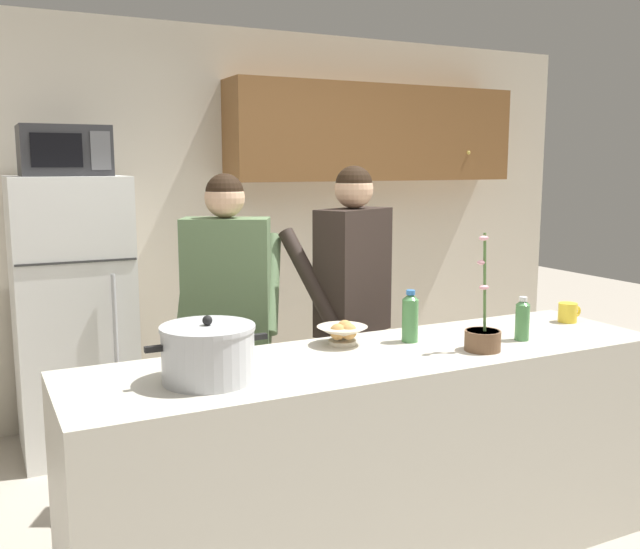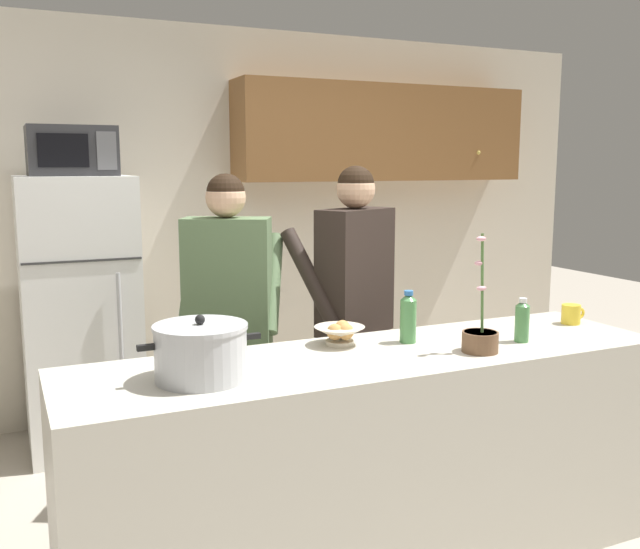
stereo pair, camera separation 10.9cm
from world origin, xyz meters
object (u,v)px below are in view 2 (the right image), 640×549
(person_near_pot, at_px, (228,300))
(person_by_sink, at_px, (354,288))
(refrigerator, at_px, (80,314))
(bread_bowl, at_px, (340,333))
(coffee_mug, at_px, (571,314))
(cooking_pot, at_px, (201,352))
(bottle_near_edge, at_px, (408,317))
(potted_orchid, at_px, (480,337))
(microwave, at_px, (72,151))
(bottle_mid_counter, at_px, (522,320))

(person_near_pot, relative_size, person_by_sink, 0.98)
(refrigerator, distance_m, bread_bowl, 1.90)
(bread_bowl, bearing_deg, coffee_mug, -4.94)
(person_near_pot, bearing_deg, refrigerator, 120.09)
(refrigerator, height_order, person_near_pot, person_near_pot)
(refrigerator, height_order, coffee_mug, refrigerator)
(coffee_mug, bearing_deg, cooking_pot, -176.05)
(refrigerator, distance_m, cooking_pot, 1.92)
(refrigerator, xyz_separation_m, bottle_near_edge, (1.19, -1.75, 0.22))
(potted_orchid, bearing_deg, microwave, 124.74)
(bottle_mid_counter, bearing_deg, potted_orchid, -167.12)
(microwave, distance_m, person_near_pot, 1.38)
(person_by_sink, relative_size, bottle_mid_counter, 8.65)
(microwave, relative_size, bread_bowl, 2.19)
(coffee_mug, xyz_separation_m, bottle_near_edge, (-0.91, 0.02, 0.06))
(refrigerator, distance_m, person_by_sink, 1.69)
(microwave, xyz_separation_m, person_near_pot, (0.60, -1.01, -0.74))
(refrigerator, xyz_separation_m, potted_orchid, (1.38, -2.00, 0.17))
(person_by_sink, relative_size, cooking_pot, 3.74)
(microwave, bearing_deg, person_near_pot, -59.37)
(person_by_sink, distance_m, coffee_mug, 1.08)
(person_by_sink, xyz_separation_m, bottle_near_edge, (-0.06, -0.64, -0.02))
(person_near_pot, height_order, coffee_mug, person_near_pot)
(cooking_pot, bearing_deg, refrigerator, 96.81)
(microwave, height_order, bottle_mid_counter, microwave)
(microwave, distance_m, bottle_mid_counter, 2.64)
(person_by_sink, height_order, potted_orchid, person_by_sink)
(bottle_near_edge, distance_m, bottle_mid_counter, 0.50)
(refrigerator, relative_size, cooking_pot, 3.61)
(bread_bowl, xyz_separation_m, potted_orchid, (0.48, -0.34, 0.01))
(coffee_mug, relative_size, bread_bowl, 0.60)
(cooking_pot, xyz_separation_m, bottle_mid_counter, (1.42, -0.05, -0.01))
(coffee_mug, bearing_deg, person_near_pot, 153.90)
(refrigerator, bearing_deg, bottle_mid_counter, -49.75)
(person_near_pot, relative_size, bottle_mid_counter, 8.47)
(person_near_pot, bearing_deg, microwave, 120.63)
(person_near_pot, xyz_separation_m, person_by_sink, (0.65, -0.08, 0.03))
(person_by_sink, bearing_deg, refrigerator, 138.37)
(potted_orchid, bearing_deg, person_near_pot, 128.60)
(refrigerator, xyz_separation_m, microwave, (0.00, -0.02, 0.95))
(person_near_pot, xyz_separation_m, bottle_near_edge, (0.59, -0.72, 0.00))
(bottle_mid_counter, bearing_deg, person_near_pot, 138.93)
(person_near_pot, bearing_deg, person_by_sink, -6.99)
(person_by_sink, relative_size, bottle_near_edge, 7.34)
(person_near_pot, bearing_deg, bottle_near_edge, -50.52)
(refrigerator, xyz_separation_m, person_by_sink, (1.25, -1.11, 0.24))
(person_near_pot, distance_m, person_by_sink, 0.66)
(bottle_mid_counter, height_order, potted_orchid, potted_orchid)
(bottle_mid_counter, bearing_deg, bottle_near_edge, 156.73)
(coffee_mug, bearing_deg, bread_bowl, 175.06)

